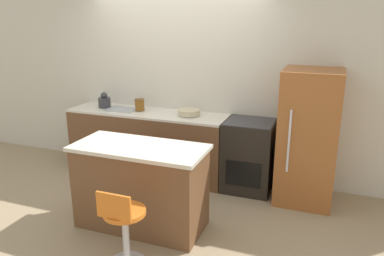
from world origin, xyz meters
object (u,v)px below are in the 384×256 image
Objects in this scene: oven_range at (249,156)px; refrigerator at (308,137)px; mixing_bowl at (189,112)px; stool_chair at (124,228)px; kettle at (104,101)px.

refrigerator is at bearing -4.06° from oven_range.
oven_range is at bearing -1.97° from mixing_bowl.
stool_chair is 3.62× the size of kettle.
stool_chair is at bearing -53.86° from kettle.
refrigerator is 1.56m from mixing_bowl.
refrigerator is (0.71, -0.05, 0.35)m from oven_range.
oven_range is at bearing 70.95° from stool_chair.
mixing_bowl reaches higher than oven_range.
oven_range is 0.80m from refrigerator.
mixing_bowl is (-1.56, 0.08, 0.15)m from refrigerator.
refrigerator reaches higher than mixing_bowl.
refrigerator reaches higher than stool_chair.
oven_range is at bearing 175.94° from refrigerator.
stool_chair is at bearing -85.59° from mixing_bowl.
kettle is at bearing 126.14° from stool_chair.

